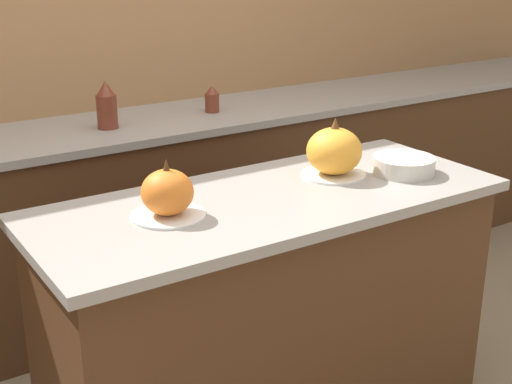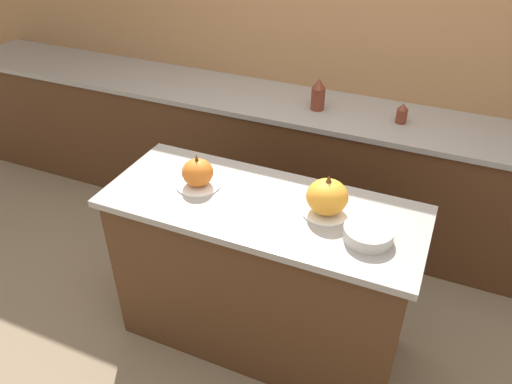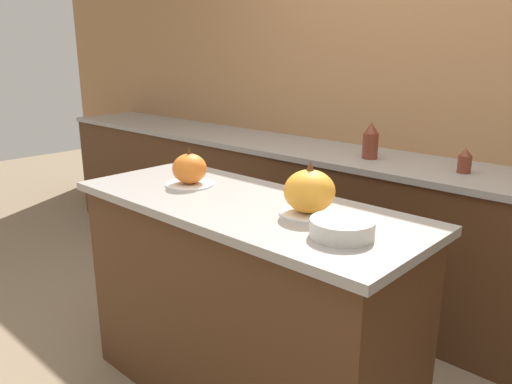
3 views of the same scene
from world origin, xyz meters
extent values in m
cube|color=#9E7047|center=(0.00, 1.50, 1.25)|extent=(8.00, 0.06, 2.50)
cube|color=#4C2D19|center=(0.00, 0.00, 0.45)|extent=(1.47, 0.56, 0.90)
cube|color=gray|center=(0.00, 0.00, 0.91)|extent=(1.53, 0.62, 0.03)
cube|color=#4C2D19|center=(0.00, 1.17, 0.44)|extent=(6.00, 0.56, 0.88)
cube|color=gray|center=(0.00, 1.17, 0.90)|extent=(6.00, 0.60, 0.03)
cylinder|color=white|center=(-0.35, 0.02, 0.94)|extent=(0.22, 0.22, 0.01)
ellipsoid|color=orange|center=(-0.35, 0.02, 1.01)|extent=(0.15, 0.15, 0.13)
cone|color=#4C2D14|center=(-0.35, 0.02, 1.09)|extent=(0.02, 0.02, 0.04)
cylinder|color=white|center=(0.30, 0.05, 0.94)|extent=(0.22, 0.22, 0.01)
ellipsoid|color=orange|center=(0.30, 0.05, 1.02)|extent=(0.19, 0.19, 0.16)
cone|color=brown|center=(0.30, 0.05, 1.11)|extent=(0.03, 0.03, 0.04)
cylinder|color=maroon|center=(-0.09, 1.13, 0.99)|extent=(0.09, 0.09, 0.15)
cone|color=maroon|center=(-0.09, 1.13, 1.09)|extent=(0.08, 0.08, 0.06)
cylinder|color=maroon|center=(0.44, 1.15, 0.96)|extent=(0.07, 0.07, 0.09)
cone|color=maroon|center=(0.44, 1.15, 1.03)|extent=(0.06, 0.06, 0.04)
cylinder|color=beige|center=(0.51, -0.06, 0.96)|extent=(0.21, 0.21, 0.06)
camera|label=1|loc=(-1.18, -1.74, 1.70)|focal=50.00mm
camera|label=2|loc=(0.73, -1.75, 2.29)|focal=35.00mm
camera|label=3|loc=(1.35, -1.36, 1.52)|focal=35.00mm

